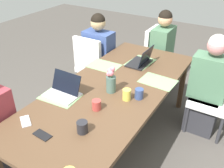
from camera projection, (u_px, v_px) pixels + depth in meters
ground_plane at (112, 143)px, 2.88m from camera, size 10.00×10.00×0.00m
dining_table at (112, 94)px, 2.54m from camera, size 2.35×1.00×0.74m
chair_near_left_near at (213, 91)px, 2.91m from camera, size 0.44×0.44×0.90m
person_near_left_near at (207, 91)px, 2.86m from camera, size 0.36×0.40×1.19m
chair_far_left_mid at (93, 63)px, 3.54m from camera, size 0.44×0.44×0.90m
person_far_left_mid at (99, 61)px, 3.55m from camera, size 0.36×0.40×1.19m
chair_head_right_left_far at (158, 55)px, 3.79m from camera, size 0.44×0.44×0.90m
person_head_right_left_far at (161, 56)px, 3.70m from camera, size 0.40×0.36×1.19m
flower_vase at (111, 80)px, 2.39m from camera, size 0.10×0.10×0.27m
placemat_near_left_near at (158, 81)px, 2.62m from camera, size 0.28×0.37×0.00m
placemat_far_left_mid at (104, 66)px, 2.93m from camera, size 0.27×0.36×0.00m
placemat_head_right_left_far at (140, 62)px, 3.01m from camera, size 0.38×0.29×0.00m
placemat_far_right_near at (60, 97)px, 2.37m from camera, size 0.28×0.38×0.00m
laptop_far_right_near at (63, 91)px, 2.38m from camera, size 0.22×0.32×0.20m
laptop_head_right_left_far at (141, 61)px, 2.95m from camera, size 0.32×0.22×0.21m
coffee_mug_near_left at (127, 95)px, 2.31m from camera, size 0.08×0.08×0.11m
coffee_mug_near_right at (139, 94)px, 2.33m from camera, size 0.08×0.08×0.10m
coffee_mug_centre_left at (97, 105)px, 2.18m from camera, size 0.08×0.08×0.09m
coffee_mug_far_left at (82, 127)px, 1.92m from camera, size 0.09×0.09×0.10m
phone_black at (42, 135)px, 1.91m from camera, size 0.08×0.15×0.01m
phone_silver at (26, 121)px, 2.05m from camera, size 0.14×0.16×0.01m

